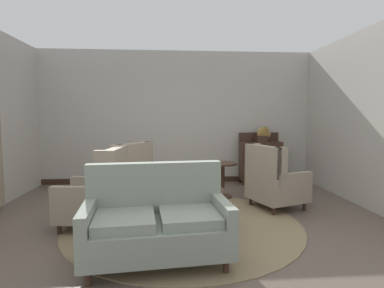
% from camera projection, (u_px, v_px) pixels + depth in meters
% --- Properties ---
extents(ground, '(8.65, 8.65, 0.00)m').
position_uv_depth(ground, '(185.00, 232.00, 4.08)').
color(ground, brown).
extents(wall_back, '(6.32, 0.08, 2.97)m').
position_uv_depth(wall_back, '(177.00, 118.00, 7.01)').
color(wall_back, '#BCB7AD').
rests_on(wall_back, ground).
extents(wall_right, '(0.08, 4.33, 2.97)m').
position_uv_depth(wall_right, '(367.00, 118.00, 5.10)').
color(wall_right, '#BCB7AD').
rests_on(wall_right, ground).
extents(baseboard_back, '(6.16, 0.03, 0.12)m').
position_uv_depth(baseboard_back, '(178.00, 180.00, 7.09)').
color(baseboard_back, '#382319').
rests_on(baseboard_back, ground).
extents(area_rug, '(3.30, 3.30, 0.01)m').
position_uv_depth(area_rug, '(184.00, 223.00, 4.38)').
color(area_rug, '#847051').
rests_on(area_rug, ground).
extents(coffee_table, '(0.87, 0.87, 0.52)m').
position_uv_depth(coffee_table, '(194.00, 197.00, 4.20)').
color(coffee_table, '#382319').
rests_on(coffee_table, ground).
extents(porcelain_vase, '(0.17, 0.17, 0.37)m').
position_uv_depth(porcelain_vase, '(195.00, 179.00, 4.14)').
color(porcelain_vase, '#4C7A66').
rests_on(porcelain_vase, coffee_table).
extents(settee, '(1.56, 0.94, 1.01)m').
position_uv_depth(settee, '(157.00, 222.00, 3.23)').
color(settee, gray).
rests_on(settee, ground).
extents(armchair_beside_settee, '(1.10, 1.08, 1.08)m').
position_uv_depth(armchair_beside_settee, '(125.00, 179.00, 5.25)').
color(armchair_beside_settee, gray).
rests_on(armchair_beside_settee, ground).
extents(armchair_foreground_right, '(0.91, 0.82, 1.10)m').
position_uv_depth(armchair_foreground_right, '(98.00, 194.00, 4.23)').
color(armchair_foreground_right, gray).
rests_on(armchair_foreground_right, ground).
extents(armchair_near_window, '(0.99, 0.98, 1.06)m').
position_uv_depth(armchair_near_window, '(273.00, 182.00, 5.07)').
color(armchair_near_window, gray).
rests_on(armchair_near_window, ground).
extents(side_table, '(0.53, 0.53, 0.66)m').
position_uv_depth(side_table, '(223.00, 177.00, 5.73)').
color(side_table, '#382319').
rests_on(side_table, ground).
extents(sideboard, '(0.91, 0.36, 1.15)m').
position_uv_depth(sideboard, '(260.00, 160.00, 6.95)').
color(sideboard, '#382319').
rests_on(sideboard, ground).
extents(gramophone, '(0.35, 0.43, 0.48)m').
position_uv_depth(gramophone, '(264.00, 132.00, 6.80)').
color(gramophone, '#382319').
rests_on(gramophone, sideboard).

